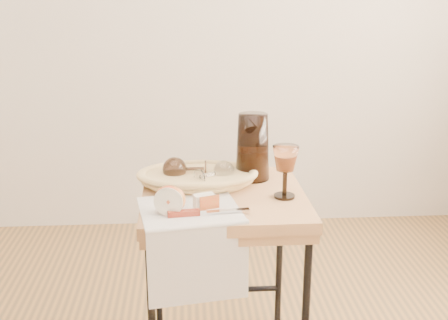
{
  "coord_description": "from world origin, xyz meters",
  "views": [
    {
      "loc": [
        0.19,
        -1.27,
        1.33
      ],
      "look_at": [
        0.31,
        0.45,
        0.79
      ],
      "focal_mm": 45.85,
      "sensor_mm": 36.0,
      "label": 1
    }
  ],
  "objects_px": {
    "pitcher": "(253,147)",
    "wine_goblet": "(285,172)",
    "table_knife": "(205,211)",
    "goblet_lying_a": "(188,169)",
    "bread_basket": "(198,178)",
    "goblet_lying_b": "(214,173)",
    "tea_towel": "(190,210)",
    "apple_half": "(170,199)",
    "side_table": "(224,285)"
  },
  "relations": [
    {
      "from": "goblet_lying_a",
      "to": "side_table",
      "type": "bearing_deg",
      "value": 139.69
    },
    {
      "from": "bread_basket",
      "to": "wine_goblet",
      "type": "relative_size",
      "value": 2.09
    },
    {
      "from": "side_table",
      "to": "table_knife",
      "type": "height_order",
      "value": "table_knife"
    },
    {
      "from": "side_table",
      "to": "pitcher",
      "type": "distance_m",
      "value": 0.49
    },
    {
      "from": "pitcher",
      "to": "goblet_lying_a",
      "type": "bearing_deg",
      "value": 166.51
    },
    {
      "from": "side_table",
      "to": "goblet_lying_a",
      "type": "bearing_deg",
      "value": 138.48
    },
    {
      "from": "wine_goblet",
      "to": "goblet_lying_a",
      "type": "bearing_deg",
      "value": 153.66
    },
    {
      "from": "pitcher",
      "to": "apple_half",
      "type": "height_order",
      "value": "pitcher"
    },
    {
      "from": "tea_towel",
      "to": "goblet_lying_a",
      "type": "xyz_separation_m",
      "value": [
        -0.0,
        0.24,
        0.05
      ]
    },
    {
      "from": "goblet_lying_b",
      "to": "table_knife",
      "type": "distance_m",
      "value": 0.26
    },
    {
      "from": "goblet_lying_a",
      "to": "goblet_lying_b",
      "type": "height_order",
      "value": "goblet_lying_a"
    },
    {
      "from": "side_table",
      "to": "wine_goblet",
      "type": "xyz_separation_m",
      "value": [
        0.19,
        -0.05,
        0.42
      ]
    },
    {
      "from": "goblet_lying_a",
      "to": "table_knife",
      "type": "height_order",
      "value": "goblet_lying_a"
    },
    {
      "from": "goblet_lying_a",
      "to": "apple_half",
      "type": "xyz_separation_m",
      "value": [
        -0.05,
        -0.27,
        -0.0
      ]
    },
    {
      "from": "bread_basket",
      "to": "table_knife",
      "type": "relative_size",
      "value": 1.51
    },
    {
      "from": "wine_goblet",
      "to": "table_knife",
      "type": "xyz_separation_m",
      "value": [
        -0.26,
        -0.14,
        -0.07
      ]
    },
    {
      "from": "side_table",
      "to": "tea_towel",
      "type": "bearing_deg",
      "value": -128.27
    },
    {
      "from": "side_table",
      "to": "tea_towel",
      "type": "xyz_separation_m",
      "value": [
        -0.11,
        -0.14,
        0.34
      ]
    },
    {
      "from": "table_knife",
      "to": "goblet_lying_b",
      "type": "bearing_deg",
      "value": 74.43
    },
    {
      "from": "bread_basket",
      "to": "goblet_lying_a",
      "type": "distance_m",
      "value": 0.05
    },
    {
      "from": "bread_basket",
      "to": "apple_half",
      "type": "bearing_deg",
      "value": -108.56
    },
    {
      "from": "bread_basket",
      "to": "table_knife",
      "type": "xyz_separation_m",
      "value": [
        0.02,
        -0.27,
        -0.01
      ]
    },
    {
      "from": "bread_basket",
      "to": "goblet_lying_b",
      "type": "bearing_deg",
      "value": -21.73
    },
    {
      "from": "goblet_lying_b",
      "to": "pitcher",
      "type": "xyz_separation_m",
      "value": [
        0.14,
        0.08,
        0.07
      ]
    },
    {
      "from": "bread_basket",
      "to": "apple_half",
      "type": "relative_size",
      "value": 3.85
    },
    {
      "from": "tea_towel",
      "to": "side_table",
      "type": "bearing_deg",
      "value": 42.2
    },
    {
      "from": "apple_half",
      "to": "table_knife",
      "type": "relative_size",
      "value": 0.39
    },
    {
      "from": "wine_goblet",
      "to": "tea_towel",
      "type": "bearing_deg",
      "value": -163.2
    },
    {
      "from": "tea_towel",
      "to": "bread_basket",
      "type": "relative_size",
      "value": 0.81
    },
    {
      "from": "goblet_lying_b",
      "to": "table_knife",
      "type": "xyz_separation_m",
      "value": [
        -0.04,
        -0.25,
        -0.03
      ]
    },
    {
      "from": "goblet_lying_b",
      "to": "pitcher",
      "type": "bearing_deg",
      "value": -6.84
    },
    {
      "from": "side_table",
      "to": "goblet_lying_b",
      "type": "relative_size",
      "value": 5.86
    },
    {
      "from": "tea_towel",
      "to": "table_knife",
      "type": "distance_m",
      "value": 0.07
    },
    {
      "from": "pitcher",
      "to": "table_knife",
      "type": "height_order",
      "value": "pitcher"
    },
    {
      "from": "goblet_lying_b",
      "to": "apple_half",
      "type": "distance_m",
      "value": 0.27
    },
    {
      "from": "goblet_lying_b",
      "to": "wine_goblet",
      "type": "relative_size",
      "value": 0.67
    },
    {
      "from": "goblet_lying_a",
      "to": "table_knife",
      "type": "xyz_separation_m",
      "value": [
        0.05,
        -0.29,
        -0.04
      ]
    },
    {
      "from": "bread_basket",
      "to": "goblet_lying_b",
      "type": "height_order",
      "value": "goblet_lying_b"
    },
    {
      "from": "goblet_lying_b",
      "to": "apple_half",
      "type": "xyz_separation_m",
      "value": [
        -0.14,
        -0.23,
        0.0
      ]
    },
    {
      "from": "pitcher",
      "to": "wine_goblet",
      "type": "distance_m",
      "value": 0.21
    },
    {
      "from": "goblet_lying_a",
      "to": "goblet_lying_b",
      "type": "bearing_deg",
      "value": 157.58
    },
    {
      "from": "tea_towel",
      "to": "pitcher",
      "type": "distance_m",
      "value": 0.38
    },
    {
      "from": "bread_basket",
      "to": "pitcher",
      "type": "relative_size",
      "value": 1.33
    },
    {
      "from": "wine_goblet",
      "to": "apple_half",
      "type": "distance_m",
      "value": 0.38
    },
    {
      "from": "bread_basket",
      "to": "wine_goblet",
      "type": "height_order",
      "value": "wine_goblet"
    },
    {
      "from": "tea_towel",
      "to": "goblet_lying_b",
      "type": "relative_size",
      "value": 2.56
    },
    {
      "from": "pitcher",
      "to": "goblet_lying_b",
      "type": "bearing_deg",
      "value": -174.35
    },
    {
      "from": "table_knife",
      "to": "tea_towel",
      "type": "bearing_deg",
      "value": 128.58
    },
    {
      "from": "bread_basket",
      "to": "wine_goblet",
      "type": "xyz_separation_m",
      "value": [
        0.27,
        -0.14,
        0.06
      ]
    },
    {
      "from": "table_knife",
      "to": "pitcher",
      "type": "bearing_deg",
      "value": 54.65
    }
  ]
}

